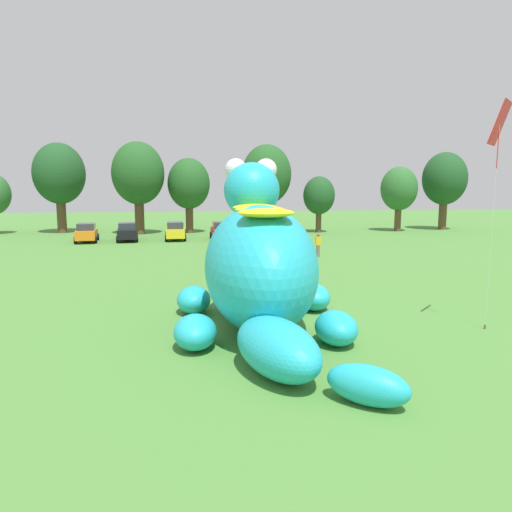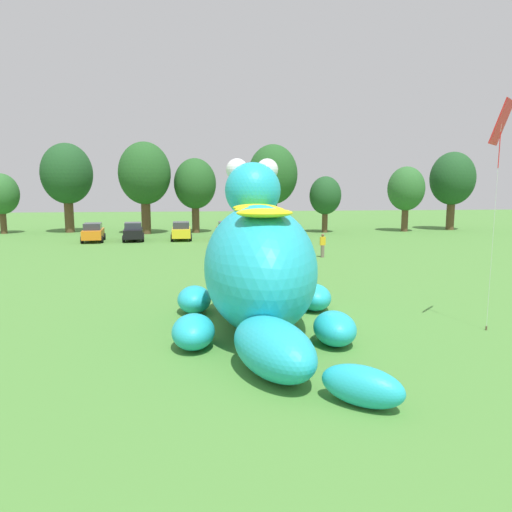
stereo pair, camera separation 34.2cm
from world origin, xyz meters
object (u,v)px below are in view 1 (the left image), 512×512
car_red (221,231)px  spectator_by_cars (296,266)px  giant_inflatable_creature (260,265)px  car_orange (87,233)px  car_black (127,232)px  tethered_flying_kite (499,127)px  car_yellow (175,231)px  spectator_near_inflatable (241,248)px  spectator_mid_field (318,245)px

car_red → spectator_by_cars: bearing=-82.5°
giant_inflatable_creature → car_orange: size_ratio=2.85×
car_black → tethered_flying_kite: size_ratio=0.54×
car_black → car_yellow: (4.44, 0.17, 0.00)m
giant_inflatable_creature → car_red: size_ratio=2.94×
giant_inflatable_creature → tethered_flying_kite: (7.94, -1.36, 4.77)m
car_yellow → spectator_near_inflatable: size_ratio=2.43×
spectator_mid_field → tethered_flying_kite: size_ratio=0.22×
car_yellow → car_red: bearing=-3.4°
giant_inflatable_creature → spectator_mid_field: (6.61, 16.38, -1.43)m
car_red → spectator_near_inflatable: 12.99m
spectator_by_cars → giant_inflatable_creature: bearing=-111.3°
car_red → spectator_by_cars: (2.71, -20.70, -0.01)m
giant_inflatable_creature → car_black: bearing=106.2°
car_black → spectator_near_inflatable: (9.30, -13.06, -0.01)m
spectator_near_inflatable → spectator_mid_field: same height
giant_inflatable_creature → car_black: size_ratio=2.85×
car_black → spectator_mid_field: car_black is taller
car_orange → car_red: (12.31, 0.27, 0.00)m
car_orange → spectator_mid_field: size_ratio=2.50×
spectator_mid_field → spectator_by_cars: same height
car_black → spectator_near_inflatable: 16.04m
car_red → spectator_by_cars: size_ratio=2.42×
car_orange → car_yellow: (8.02, 0.52, 0.00)m
car_orange → spectator_near_inflatable: 18.09m
giant_inflatable_creature → car_black: (-8.35, 28.75, -1.42)m
car_orange → spectator_mid_field: car_orange is taller
giant_inflatable_creature → tethered_flying_kite: size_ratio=1.54×
car_yellow → car_red: size_ratio=1.00×
car_orange → spectator_mid_field: 22.08m
car_yellow → spectator_near_inflatable: 14.09m
spectator_mid_field → spectator_by_cars: bearing=-112.6°
car_red → tethered_flying_kite: 31.56m
car_black → spectator_mid_field: (14.95, -12.36, -0.01)m
car_red → car_black: bearing=179.4°
car_black → car_yellow: 4.45m
car_black → spectator_near_inflatable: size_ratio=2.49×
spectator_by_cars → car_black: bearing=118.8°
car_black → car_orange: bearing=-174.4°
spectator_near_inflatable → car_yellow: bearing=110.2°
car_yellow → spectator_mid_field: size_ratio=2.43×
tethered_flying_kite → car_black: bearing=118.4°
tethered_flying_kite → car_red: bearing=104.1°
giant_inflatable_creature → spectator_mid_field: giant_inflatable_creature is taller
car_yellow → car_red: 4.30m
car_red → tethered_flying_kite: tethered_flying_kite is taller
car_red → spectator_near_inflatable: car_red is taller
tethered_flying_kite → spectator_mid_field: bearing=94.3°
car_yellow → tethered_flying_kite: tethered_flying_kite is taller
car_orange → spectator_by_cars: (15.03, -20.44, -0.01)m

